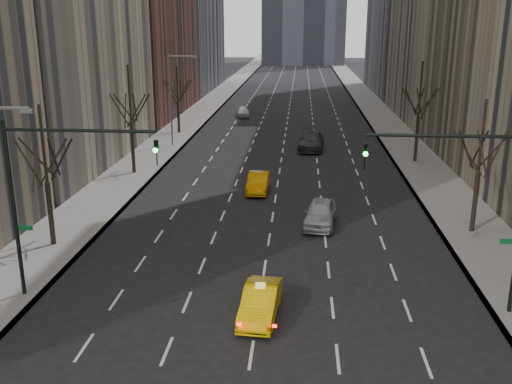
# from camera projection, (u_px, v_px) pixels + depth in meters

# --- Properties ---
(sidewalk_left) EXTENTS (4.50, 320.00, 0.15)m
(sidewalk_left) POSITION_uv_depth(u_px,v_px,m) (203.00, 110.00, 81.69)
(sidewalk_left) COLOR slate
(sidewalk_left) RESTS_ON ground
(sidewalk_right) EXTENTS (4.50, 320.00, 0.15)m
(sidewalk_right) POSITION_uv_depth(u_px,v_px,m) (376.00, 112.00, 79.85)
(sidewalk_right) COLOR slate
(sidewalk_right) RESTS_ON ground
(tree_lw_b) EXTENTS (3.36, 3.50, 7.82)m
(tree_lw_b) POSITION_uv_depth(u_px,v_px,m) (47.00, 183.00, 30.94)
(tree_lw_b) COLOR black
(tree_lw_b) RESTS_ON ground
(tree_lw_c) EXTENTS (3.36, 3.50, 8.74)m
(tree_lw_c) POSITION_uv_depth(u_px,v_px,m) (131.00, 126.00, 46.14)
(tree_lw_c) COLOR black
(tree_lw_c) RESTS_ON ground
(tree_lw_d) EXTENTS (3.36, 3.50, 7.36)m
(tree_lw_d) POSITION_uv_depth(u_px,v_px,m) (178.00, 102.00, 63.47)
(tree_lw_d) COLOR black
(tree_lw_d) RESTS_ON ground
(tree_rw_b) EXTENTS (3.36, 3.50, 7.82)m
(tree_rw_b) POSITION_uv_depth(u_px,v_px,m) (478.00, 173.00, 32.97)
(tree_rw_b) COLOR black
(tree_rw_b) RESTS_ON ground
(tree_rw_c) EXTENTS (3.36, 3.50, 8.74)m
(tree_rw_c) POSITION_uv_depth(u_px,v_px,m) (418.00, 118.00, 50.08)
(tree_rw_c) COLOR black
(tree_rw_c) RESTS_ON ground
(traffic_mast_left) EXTENTS (6.69, 0.39, 8.00)m
(traffic_mast_left) POSITION_uv_depth(u_px,v_px,m) (48.00, 182.00, 24.49)
(traffic_mast_left) COLOR black
(traffic_mast_left) RESTS_ON ground
(traffic_mast_right) EXTENTS (6.69, 0.39, 8.00)m
(traffic_mast_right) POSITION_uv_depth(u_px,v_px,m) (483.00, 191.00, 23.13)
(traffic_mast_right) COLOR black
(traffic_mast_right) RESTS_ON ground
(streetlight_far) EXTENTS (2.83, 0.22, 9.00)m
(streetlight_far) POSITION_uv_depth(u_px,v_px,m) (174.00, 91.00, 56.11)
(streetlight_far) COLOR slate
(streetlight_far) RESTS_ON ground
(taxi_sedan) EXTENTS (1.75, 4.19, 1.35)m
(taxi_sedan) POSITION_uv_depth(u_px,v_px,m) (260.00, 302.00, 24.18)
(taxi_sedan) COLOR #FFC605
(taxi_sedan) RESTS_ON ground
(silver_sedan_ahead) EXTENTS (2.41, 4.75, 1.55)m
(silver_sedan_ahead) POSITION_uv_depth(u_px,v_px,m) (320.00, 213.00, 35.15)
(silver_sedan_ahead) COLOR #ACAEB4
(silver_sedan_ahead) RESTS_ON ground
(far_taxi) EXTENTS (1.57, 4.29, 1.41)m
(far_taxi) POSITION_uv_depth(u_px,v_px,m) (258.00, 182.00, 42.18)
(far_taxi) COLOR orange
(far_taxi) RESTS_ON ground
(far_suv_grey) EXTENTS (2.82, 6.00, 1.69)m
(far_suv_grey) POSITION_uv_depth(u_px,v_px,m) (311.00, 141.00, 56.25)
(far_suv_grey) COLOR #2E2E33
(far_suv_grey) RESTS_ON ground
(far_car_white) EXTENTS (2.11, 4.15, 1.35)m
(far_car_white) POSITION_uv_depth(u_px,v_px,m) (243.00, 112.00, 75.90)
(far_car_white) COLOR silver
(far_car_white) RESTS_ON ground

